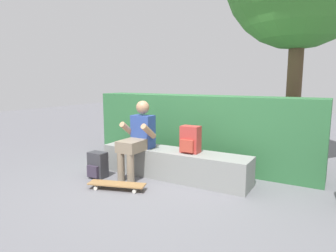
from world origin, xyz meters
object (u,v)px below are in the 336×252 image
(skateboard_near_person, at_px, (117,184))
(bench_main, at_px, (174,164))
(person_skater, at_px, (138,136))
(backpack_on_bench, at_px, (190,140))
(backpack_on_ground, at_px, (97,165))

(skateboard_near_person, bearing_deg, bench_main, 63.48)
(person_skater, distance_m, backpack_on_bench, 0.83)
(skateboard_near_person, height_order, backpack_on_ground, backpack_on_ground)
(skateboard_near_person, bearing_deg, person_skater, 98.15)
(backpack_on_bench, bearing_deg, backpack_on_ground, -156.18)
(person_skater, bearing_deg, backpack_on_bench, 14.55)
(skateboard_near_person, distance_m, backpack_on_bench, 1.24)
(backpack_on_bench, relative_size, backpack_on_ground, 1.00)
(bench_main, height_order, person_skater, person_skater)
(person_skater, xyz_separation_m, backpack_on_ground, (-0.51, -0.37, -0.44))
(bench_main, relative_size, backpack_on_ground, 5.99)
(person_skater, bearing_deg, bench_main, 22.83)
(person_skater, height_order, backpack_on_bench, person_skater)
(bench_main, bearing_deg, backpack_on_ground, -150.17)
(bench_main, height_order, backpack_on_bench, backpack_on_bench)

